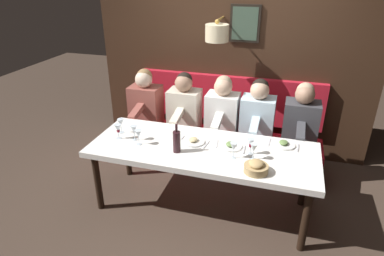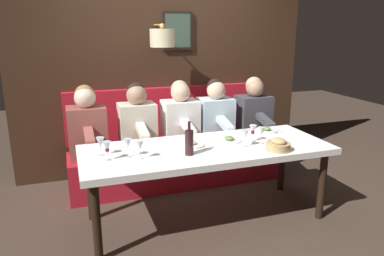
# 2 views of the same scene
# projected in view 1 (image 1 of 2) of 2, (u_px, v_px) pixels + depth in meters

# --- Properties ---
(ground_plane) EXTENTS (12.00, 12.00, 0.00)m
(ground_plane) POSITION_uv_depth(u_px,v_px,m) (202.00, 205.00, 3.73)
(ground_plane) COLOR #423328
(dining_table) EXTENTS (0.90, 2.32, 0.74)m
(dining_table) POSITION_uv_depth(u_px,v_px,m) (203.00, 153.00, 3.44)
(dining_table) COLOR white
(dining_table) RESTS_ON ground_plane
(banquette_bench) EXTENTS (0.52, 2.52, 0.45)m
(banquette_bench) POSITION_uv_depth(u_px,v_px,m) (220.00, 150.00, 4.41)
(banquette_bench) COLOR red
(banquette_bench) RESTS_ON ground_plane
(back_wall_panel) EXTENTS (0.59, 3.72, 2.90)m
(back_wall_panel) POSITION_uv_depth(u_px,v_px,m) (232.00, 54.00, 4.41)
(back_wall_panel) COLOR #382316
(back_wall_panel) RESTS_ON ground_plane
(diner_nearest) EXTENTS (0.60, 0.40, 0.79)m
(diner_nearest) POSITION_uv_depth(u_px,v_px,m) (301.00, 118.00, 3.90)
(diner_nearest) COLOR #3D3D42
(diner_nearest) RESTS_ON banquette_bench
(diner_near) EXTENTS (0.60, 0.40, 0.79)m
(diner_near) POSITION_uv_depth(u_px,v_px,m) (258.00, 113.00, 4.03)
(diner_near) COLOR silver
(diner_near) RESTS_ON banquette_bench
(diner_middle) EXTENTS (0.60, 0.40, 0.79)m
(diner_middle) POSITION_uv_depth(u_px,v_px,m) (222.00, 109.00, 4.14)
(diner_middle) COLOR white
(diner_middle) RESTS_ON banquette_bench
(diner_far) EXTENTS (0.60, 0.40, 0.79)m
(diner_far) POSITION_uv_depth(u_px,v_px,m) (184.00, 105.00, 4.27)
(diner_far) COLOR beige
(diner_far) RESTS_ON banquette_bench
(diner_farthest) EXTENTS (0.60, 0.40, 0.79)m
(diner_farthest) POSITION_uv_depth(u_px,v_px,m) (145.00, 101.00, 4.41)
(diner_farthest) COLOR #934C42
(diner_farthest) RESTS_ON banquette_bench
(place_setting_0) EXTENTS (0.24, 0.32, 0.05)m
(place_setting_0) POSITION_uv_depth(u_px,v_px,m) (230.00, 146.00, 3.42)
(place_setting_0) COLOR white
(place_setting_0) RESTS_ON dining_table
(place_setting_1) EXTENTS (0.24, 0.31, 0.05)m
(place_setting_1) POSITION_uv_depth(u_px,v_px,m) (283.00, 144.00, 3.45)
(place_setting_1) COLOR white
(place_setting_1) RESTS_ON dining_table
(place_setting_2) EXTENTS (0.24, 0.32, 0.05)m
(place_setting_2) POSITION_uv_depth(u_px,v_px,m) (193.00, 141.00, 3.51)
(place_setting_2) COLOR white
(place_setting_2) RESTS_ON dining_table
(wine_glass_0) EXTENTS (0.07, 0.07, 0.16)m
(wine_glass_0) POSITION_uv_depth(u_px,v_px,m) (234.00, 147.00, 3.18)
(wine_glass_0) COLOR silver
(wine_glass_0) RESTS_ON dining_table
(wine_glass_1) EXTENTS (0.07, 0.07, 0.16)m
(wine_glass_1) POSITION_uv_depth(u_px,v_px,m) (134.00, 130.00, 3.52)
(wine_glass_1) COLOR silver
(wine_glass_1) RESTS_ON dining_table
(wine_glass_2) EXTENTS (0.07, 0.07, 0.16)m
(wine_glass_2) POSITION_uv_depth(u_px,v_px,m) (254.00, 148.00, 3.16)
(wine_glass_2) COLOR silver
(wine_glass_2) RESTS_ON dining_table
(wine_glass_3) EXTENTS (0.07, 0.07, 0.16)m
(wine_glass_3) POSITION_uv_depth(u_px,v_px,m) (118.00, 129.00, 3.55)
(wine_glass_3) COLOR silver
(wine_glass_3) RESTS_ON dining_table
(wine_glass_4) EXTENTS (0.07, 0.07, 0.16)m
(wine_glass_4) POSITION_uv_depth(u_px,v_px,m) (121.00, 123.00, 3.68)
(wine_glass_4) COLOR silver
(wine_glass_4) RESTS_ON dining_table
(wine_glass_5) EXTENTS (0.07, 0.07, 0.16)m
(wine_glass_5) POSITION_uv_depth(u_px,v_px,m) (138.00, 134.00, 3.43)
(wine_glass_5) COLOR silver
(wine_glass_5) RESTS_ON dining_table
(wine_glass_6) EXTENTS (0.07, 0.07, 0.16)m
(wine_glass_6) POSITION_uv_depth(u_px,v_px,m) (251.00, 143.00, 3.25)
(wine_glass_6) COLOR silver
(wine_glass_6) RESTS_ON dining_table
(wine_bottle) EXTENTS (0.08, 0.08, 0.30)m
(wine_bottle) POSITION_uv_depth(u_px,v_px,m) (177.00, 141.00, 3.29)
(wine_bottle) COLOR #33191E
(wine_bottle) RESTS_ON dining_table
(bread_bowl) EXTENTS (0.22, 0.22, 0.12)m
(bread_bowl) POSITION_uv_depth(u_px,v_px,m) (256.00, 167.00, 2.98)
(bread_bowl) COLOR tan
(bread_bowl) RESTS_ON dining_table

